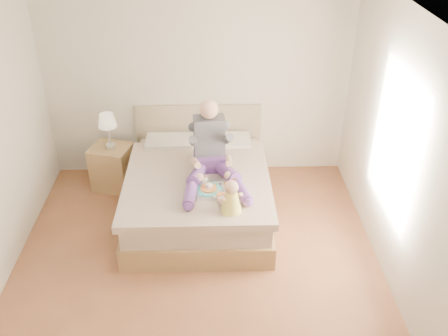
{
  "coord_description": "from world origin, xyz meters",
  "views": [
    {
      "loc": [
        0.18,
        -4.04,
        3.76
      ],
      "look_at": [
        0.31,
        0.8,
        0.79
      ],
      "focal_mm": 40.0,
      "sensor_mm": 36.0,
      "label": 1
    }
  ],
  "objects_px": {
    "adult": "(211,154)",
    "tray": "(217,188)",
    "baby": "(231,198)",
    "nightstand": "(113,167)",
    "bed": "(198,189)"
  },
  "relations": [
    {
      "from": "bed",
      "to": "tray",
      "type": "xyz_separation_m",
      "value": [
        0.23,
        -0.47,
        0.32
      ]
    },
    {
      "from": "nightstand",
      "to": "tray",
      "type": "height_order",
      "value": "tray"
    },
    {
      "from": "nightstand",
      "to": "adult",
      "type": "distance_m",
      "value": 1.59
    },
    {
      "from": "nightstand",
      "to": "tray",
      "type": "xyz_separation_m",
      "value": [
        1.38,
        -1.05,
        0.34
      ]
    },
    {
      "from": "adult",
      "to": "tray",
      "type": "xyz_separation_m",
      "value": [
        0.06,
        -0.37,
        -0.23
      ]
    },
    {
      "from": "adult",
      "to": "baby",
      "type": "height_order",
      "value": "adult"
    },
    {
      "from": "nightstand",
      "to": "baby",
      "type": "xyz_separation_m",
      "value": [
        1.51,
        -1.43,
        0.46
      ]
    },
    {
      "from": "adult",
      "to": "baby",
      "type": "distance_m",
      "value": 0.78
    },
    {
      "from": "bed",
      "to": "baby",
      "type": "xyz_separation_m",
      "value": [
        0.37,
        -0.85,
        0.45
      ]
    },
    {
      "from": "nightstand",
      "to": "baby",
      "type": "height_order",
      "value": "baby"
    },
    {
      "from": "nightstand",
      "to": "adult",
      "type": "height_order",
      "value": "adult"
    },
    {
      "from": "nightstand",
      "to": "baby",
      "type": "bearing_deg",
      "value": -27.38
    },
    {
      "from": "nightstand",
      "to": "tray",
      "type": "bearing_deg",
      "value": -21.4
    },
    {
      "from": "adult",
      "to": "tray",
      "type": "relative_size",
      "value": 2.27
    },
    {
      "from": "adult",
      "to": "tray",
      "type": "bearing_deg",
      "value": -85.6
    }
  ]
}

